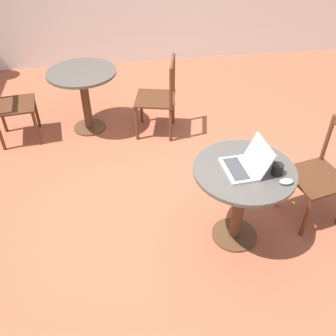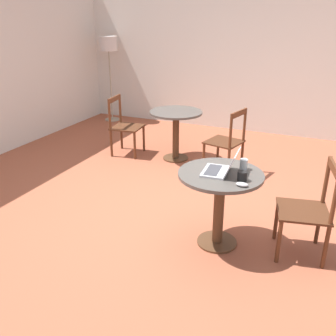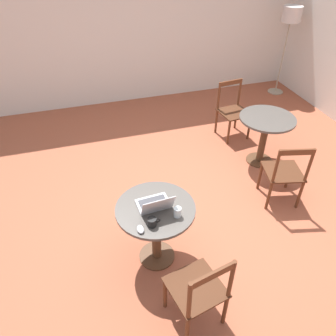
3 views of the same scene
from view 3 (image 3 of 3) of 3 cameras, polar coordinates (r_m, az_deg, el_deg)
ground_plane at (r=4.07m, az=3.70°, el=-7.24°), size 16.00×16.00×0.00m
wall_back at (r=6.19m, az=-6.82°, el=23.28°), size 9.40×0.06×2.70m
cafe_table_near at (r=3.19m, az=-2.14°, el=-9.10°), size 0.75×0.75×0.72m
cafe_table_mid at (r=4.72m, az=16.63°, el=6.59°), size 0.75×0.75×0.72m
chair_near_front at (r=2.88m, az=5.37°, el=-20.53°), size 0.51×0.51×0.88m
chair_mid_front at (r=4.14m, az=19.61°, el=-0.84°), size 0.52×0.52×0.88m
chair_mid_back at (r=5.33m, az=11.19°, el=9.79°), size 0.48×0.48×0.88m
floor_lamp at (r=6.80m, az=20.58°, el=23.01°), size 0.34×0.34×1.62m
laptop at (r=3.03m, az=-2.31°, el=-6.27°), size 0.33×0.31×0.21m
mouse at (r=2.87m, az=-4.83°, el=-10.58°), size 0.06×0.10×0.03m
mug at (r=2.88m, az=-2.77°, el=-9.40°), size 0.12×0.08×0.08m
drinking_glass at (r=2.95m, az=1.65°, el=-7.68°), size 0.07×0.07×0.10m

